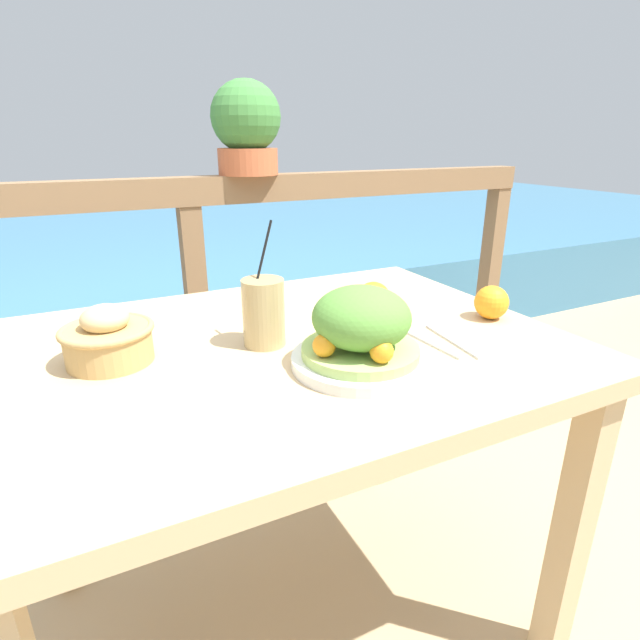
{
  "coord_description": "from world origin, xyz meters",
  "views": [
    {
      "loc": [
        -0.35,
        -0.86,
        1.14
      ],
      "look_at": [
        0.05,
        -0.06,
        0.81
      ],
      "focal_mm": 28.0,
      "sensor_mm": 36.0,
      "label": 1
    }
  ],
  "objects_px": {
    "salad_plate": "(361,333)",
    "bread_basket": "(108,338)",
    "drink_glass": "(264,312)",
    "potted_plant": "(246,127)"
  },
  "relations": [
    {
      "from": "salad_plate",
      "to": "drink_glass",
      "type": "relative_size",
      "value": 1.03
    },
    {
      "from": "salad_plate",
      "to": "bread_basket",
      "type": "relative_size",
      "value": 1.51
    },
    {
      "from": "drink_glass",
      "to": "bread_basket",
      "type": "bearing_deg",
      "value": 170.38
    },
    {
      "from": "salad_plate",
      "to": "bread_basket",
      "type": "height_order",
      "value": "salad_plate"
    },
    {
      "from": "salad_plate",
      "to": "potted_plant",
      "type": "relative_size",
      "value": 0.84
    },
    {
      "from": "drink_glass",
      "to": "potted_plant",
      "type": "relative_size",
      "value": 0.81
    },
    {
      "from": "salad_plate",
      "to": "bread_basket",
      "type": "distance_m",
      "value": 0.46
    },
    {
      "from": "bread_basket",
      "to": "potted_plant",
      "type": "relative_size",
      "value": 0.55
    },
    {
      "from": "salad_plate",
      "to": "potted_plant",
      "type": "height_order",
      "value": "potted_plant"
    },
    {
      "from": "bread_basket",
      "to": "potted_plant",
      "type": "height_order",
      "value": "potted_plant"
    }
  ]
}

